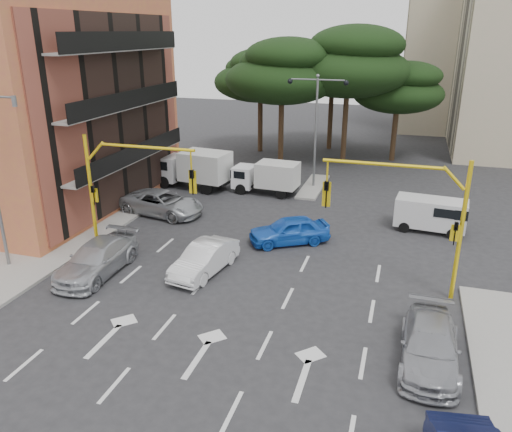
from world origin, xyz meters
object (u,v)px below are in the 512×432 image
at_px(car_silver_wagon, 97,259).
at_px(street_lamp_center, 316,112).
at_px(signal_mast_left, 121,180).
at_px(car_white_hatch, 205,259).
at_px(signal_mast_right, 417,208).
at_px(car_silver_parked, 430,345).
at_px(van_white, 430,215).
at_px(car_silver_cross_a, 162,203).
at_px(box_truck_a, 193,169).
at_px(car_blue_compact, 289,230).
at_px(box_truck_b, 266,178).

bearing_deg(car_silver_wagon, street_lamp_center, 66.11).
relative_size(signal_mast_left, car_white_hatch, 1.42).
xyz_separation_m(signal_mast_right, signal_mast_left, (-13.61, 0.00, 0.00)).
distance_m(signal_mast_left, street_lamp_center, 15.65).
height_order(car_silver_parked, van_white, van_white).
distance_m(street_lamp_center, car_silver_cross_a, 12.28).
xyz_separation_m(signal_mast_left, box_truck_a, (-1.43, 11.47, -2.53)).
bearing_deg(car_white_hatch, car_blue_compact, 66.38).
bearing_deg(street_lamp_center, car_white_hatch, -98.80).
height_order(street_lamp_center, box_truck_a, street_lamp_center).
distance_m(car_silver_cross_a, van_white, 15.77).
bearing_deg(box_truck_b, street_lamp_center, -47.51).
xyz_separation_m(car_silver_wagon, car_silver_parked, (14.62, -2.49, -0.05)).
height_order(signal_mast_right, car_silver_wagon, signal_mast_right).
height_order(box_truck_a, box_truck_b, box_truck_a).
distance_m(car_silver_wagon, box_truck_a, 13.86).
bearing_deg(car_blue_compact, box_truck_b, 173.59).
relative_size(signal_mast_left, car_silver_wagon, 1.18).
height_order(signal_mast_right, van_white, signal_mast_right).
xyz_separation_m(car_blue_compact, car_silver_cross_a, (-8.48, 2.02, 0.01)).
relative_size(street_lamp_center, van_white, 2.04).
bearing_deg(box_truck_b, signal_mast_left, 165.26).
xyz_separation_m(car_white_hatch, van_white, (10.11, 8.57, 0.25)).
xyz_separation_m(street_lamp_center, car_silver_parked, (7.60, -18.82, -4.74)).
distance_m(car_blue_compact, box_truck_a, 11.79).
bearing_deg(car_blue_compact, car_silver_parked, 8.48).
height_order(signal_mast_left, car_silver_cross_a, signal_mast_left).
xyz_separation_m(car_silver_cross_a, box_truck_b, (4.93, 5.91, 0.39)).
bearing_deg(car_silver_wagon, car_silver_parked, -10.29).
bearing_deg(signal_mast_left, car_silver_parked, -18.46).
xyz_separation_m(signal_mast_left, car_silver_wagon, (-0.21, -2.32, -3.15)).
relative_size(street_lamp_center, car_blue_compact, 1.83).
bearing_deg(box_truck_b, car_white_hatch, -173.47).
height_order(car_silver_wagon, box_truck_a, box_truck_a).
bearing_deg(street_lamp_center, signal_mast_right, -64.09).
bearing_deg(signal_mast_left, van_white, 28.07).
xyz_separation_m(signal_mast_right, box_truck_b, (-9.69, 11.70, -2.76)).
bearing_deg(signal_mast_left, car_silver_wagon, -95.23).
height_order(signal_mast_right, car_blue_compact, signal_mast_right).
distance_m(car_silver_parked, box_truck_a, 22.72).
xyz_separation_m(signal_mast_left, car_blue_compact, (7.47, 3.76, -3.16)).
distance_m(car_silver_wagon, car_silver_parked, 14.83).
xyz_separation_m(signal_mast_right, car_silver_wagon, (-13.82, -2.32, -3.15)).
distance_m(car_blue_compact, car_silver_wagon, 9.80).
height_order(signal_mast_left, box_truck_b, signal_mast_left).
distance_m(signal_mast_left, box_truck_a, 11.83).
bearing_deg(signal_mast_right, car_silver_wagon, -170.46).
distance_m(signal_mast_left, van_white, 16.84).
bearing_deg(signal_mast_right, car_silver_parked, -80.61).
distance_m(car_white_hatch, car_blue_compact, 5.41).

